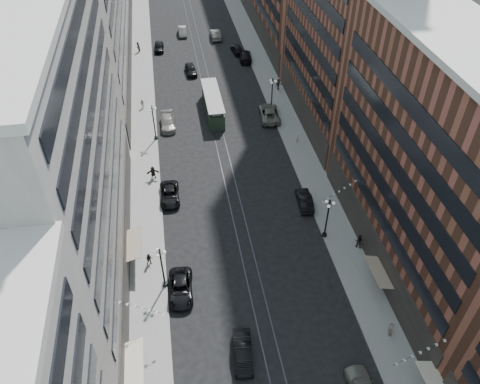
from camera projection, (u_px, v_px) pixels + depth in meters
ground at (214, 116)px, 73.50m from camera, size 220.00×220.00×0.00m
sidewalk_west at (142, 90)px, 79.48m from camera, size 4.00×180.00×0.15m
sidewalk_east at (269, 80)px, 82.27m from camera, size 4.00×180.00×0.15m
rail_west at (203, 86)px, 80.83m from camera, size 0.12×180.00×0.02m
rail_east at (211, 85)px, 81.01m from camera, size 0.12×180.00×0.02m
building_west_mid at (59, 157)px, 42.09m from camera, size 8.00×36.00×28.00m
building_east_mid at (432, 169)px, 44.00m from camera, size 8.00×30.00×24.00m
lamppost_sw_far at (162, 267)px, 46.53m from camera, size 1.03×1.14×5.52m
lamppost_sw_mid at (154, 121)px, 66.59m from camera, size 1.03×1.14×5.52m
lamppost_se_far at (327, 217)px, 51.84m from camera, size 1.03×1.14×5.52m
lamppost_se_mid at (272, 93)px, 72.63m from camera, size 1.03×1.14×5.52m
streetcar at (213, 104)px, 73.36m from camera, size 2.48×11.23×3.11m
car_2 at (181, 288)px, 47.44m from camera, size 2.76×5.41×1.46m
car_5 at (243, 352)px, 42.06m from camera, size 2.06×4.75×1.52m
pedestrian_2 at (149, 259)px, 50.09m from camera, size 0.77×0.47×1.53m
pedestrian_4 at (391, 329)px, 43.49m from camera, size 0.78×1.18×1.86m
car_7 at (170, 194)px, 58.32m from camera, size 2.46×5.14×1.42m
car_8 at (168, 122)px, 70.68m from camera, size 2.12×5.21×1.51m
car_9 at (159, 47)px, 91.13m from camera, size 1.98×4.47×1.49m
car_10 at (305, 200)px, 57.47m from camera, size 1.91×4.66×1.50m
car_11 at (269, 113)px, 72.51m from camera, size 3.43×6.47×1.73m
car_12 at (245, 56)px, 87.95m from camera, size 2.80×5.70×1.60m
car_13 at (191, 70)px, 83.76m from camera, size 2.12×4.63×1.54m
car_14 at (216, 34)px, 95.41m from camera, size 1.81×5.09×1.67m
pedestrian_5 at (153, 173)px, 61.05m from camera, size 1.72×0.57×1.83m
pedestrian_6 at (142, 104)px, 74.55m from camera, size 0.97×0.70×1.51m
pedestrian_7 at (359, 241)px, 51.92m from camera, size 1.00×0.84×1.81m
pedestrian_8 at (297, 139)px, 67.22m from camera, size 0.65×0.62×1.50m
pedestrian_9 at (279, 84)px, 78.91m from camera, size 1.36×0.97×1.94m
car_extra_0 at (237, 49)px, 90.27m from camera, size 2.33×4.77×1.57m
car_extra_1 at (182, 31)px, 96.82m from camera, size 1.76×4.72×1.54m
pedestrian_extra_2 at (138, 47)px, 90.18m from camera, size 0.87×1.06×1.91m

